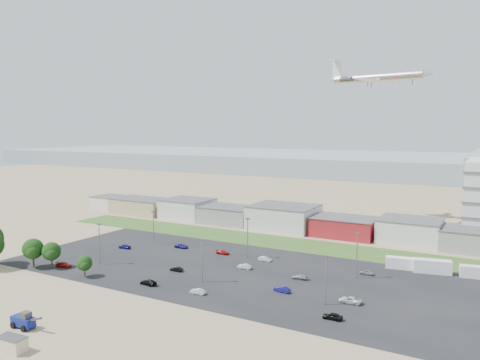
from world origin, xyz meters
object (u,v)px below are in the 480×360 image
Objects in this scene: portable_shed at (12,344)px; parked_car_10 at (64,265)px; box_trailer_a at (402,263)px; airliner at (377,78)px; parked_car_8 at (367,272)px; parked_car_13 at (198,291)px; parked_car_11 at (265,259)px; parked_car_0 at (350,300)px; parked_car_4 at (177,269)px; telehandler at (23,320)px; parked_car_6 at (223,252)px; parked_car_12 at (299,277)px; parked_car_1 at (282,289)px; parked_car_3 at (148,282)px; parked_car_5 at (125,246)px; parked_car_7 at (244,266)px; parked_car_2 at (332,316)px; parked_car_9 at (181,246)px.

portable_shed reaches higher than parked_car_10.
box_trailer_a is 81.16m from airliner.
parked_car_13 is (-27.79, -30.59, -0.02)m from parked_car_8.
portable_shed is 65.81m from parked_car_11.
parked_car_0 is 1.38× the size of parked_car_4.
telehandler is 58.88m from parked_car_6.
telehandler reaches higher than parked_car_12.
parked_car_1 reaches higher than parked_car_11.
airliner is at bearing 75.86° from portable_shed.
parked_car_0 is at bearing 88.15° from parked_car_4.
parked_car_4 is (-0.65, 11.23, -0.07)m from parked_car_3.
parked_car_13 is (40.47, 0.51, -0.05)m from parked_car_10.
parked_car_5 is 1.03× the size of parked_car_7.
parked_car_0 is 17.13m from parked_car_12.
parked_car_10 reaches higher than parked_car_11.
parked_car_2 is at bearing 176.28° from parked_car_8.
parked_car_6 is 14.84m from parked_car_7.
parked_car_4 is at bearing -145.26° from parked_car_9.
parked_car_8 is (14.94, -67.71, -52.94)m from airliner.
parked_car_6 is at bearing -161.82° from parked_car_13.
parked_car_10 is 59.01m from parked_car_12.
airliner is (29.76, 127.35, 52.00)m from telehandler.
parked_car_2 reaches higher than parked_car_12.
airliner is 10.78× the size of parked_car_5.
parked_car_3 is at bearing -148.35° from box_trailer_a.
box_trailer_a is 2.21× the size of parked_car_8.
box_trailer_a is 2.15× the size of parked_car_11.
parked_car_4 is 28.59m from parked_car_5.
parked_car_3 is 30.28m from parked_car_6.
parked_car_11 is (-13.66, 19.49, -0.03)m from parked_car_1.
airliner is 124.12m from parked_car_10.
parked_car_5 reaches higher than parked_car_8.
parked_car_2 is 35.14m from parked_car_7.
telehandler is 1.94× the size of parked_car_5.
airliner is at bearing -13.77° from parked_car_11.
parked_car_3 is 1.23× the size of parked_car_8.
parked_car_2 is 0.86× the size of parked_car_10.
parked_car_1 is at bearing -149.28° from parked_car_11.
parked_car_0 is at bearing -116.41° from parked_car_6.
parked_car_13 is at bearing -88.80° from airliner.
parked_car_3 reaches higher than parked_car_12.
parked_car_7 is at bearing -110.66° from parked_car_0.
parked_car_9 is (-13.19, 30.25, -0.03)m from parked_car_3.
telehandler is 1.73× the size of parked_car_10.
parked_car_5 is at bearing 122.80° from parked_car_9.
box_trailer_a is at bearing 55.12° from portable_shed.
parked_car_1 is 29.77m from parked_car_3.
parked_car_11 is (13.28, -0.38, 0.02)m from parked_car_6.
parked_car_0 is at bearing -127.93° from parked_car_11.
parked_car_3 is 34.49m from parked_car_12.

